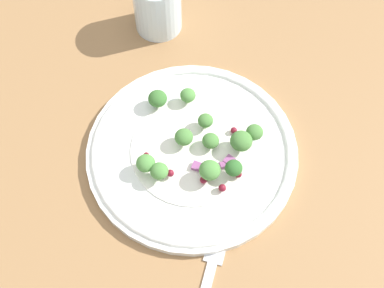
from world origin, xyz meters
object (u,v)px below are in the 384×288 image
at_px(broccoli_floret_2, 159,171).
at_px(broccoli_floret_1, 146,163).
at_px(plate, 192,151).
at_px(water_glass, 157,5).
at_px(broccoli_floret_0, 184,137).

bearing_deg(broccoli_floret_2, broccoli_floret_1, 44.75).
xyz_separation_m(plate, broccoli_floret_2, (-0.03, 0.05, 0.02)).
bearing_deg(broccoli_floret_2, plate, -56.40).
bearing_deg(plate, water_glass, 0.81).
height_order(plate, broccoli_floret_0, broccoli_floret_0).
relative_size(broccoli_floret_1, broccoli_floret_2, 1.06).
distance_m(broccoli_floret_0, broccoli_floret_1, 0.06).
relative_size(plate, broccoli_floret_2, 12.03).
height_order(plate, broccoli_floret_1, broccoli_floret_1).
bearing_deg(broccoli_floret_0, broccoli_floret_2, 137.23).
distance_m(plate, water_glass, 0.24).
distance_m(plate, broccoli_floret_2, 0.06).
distance_m(broccoli_floret_1, water_glass, 0.26).
relative_size(plate, broccoli_floret_1, 11.35).
xyz_separation_m(broccoli_floret_2, water_glass, (0.27, -0.05, 0.01)).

